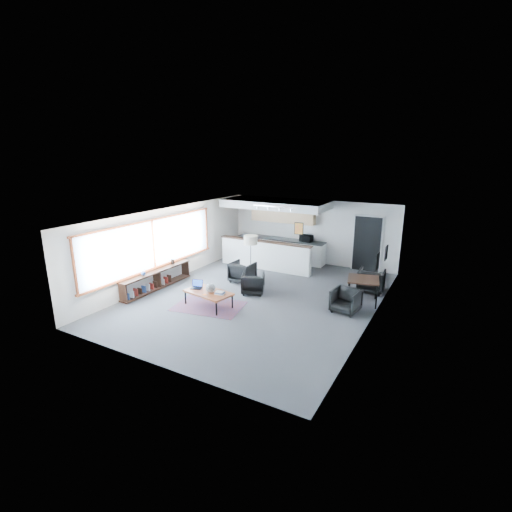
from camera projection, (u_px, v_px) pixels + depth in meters
The scene contains 21 objects.
room at pixel (258, 257), 11.39m from camera, with size 7.02×9.02×2.62m.
window at pixel (153, 245), 12.22m from camera, with size 0.10×5.95×1.66m.
console at pixel (156, 280), 12.32m from camera, with size 0.35×3.00×0.80m.
kitchenette at pixel (276, 230), 15.05m from camera, with size 4.20×1.96×2.60m.
doorway at pixel (367, 243), 14.09m from camera, with size 1.10×0.12×2.15m.
track_light at pixel (273, 207), 13.19m from camera, with size 1.60×0.07×0.15m.
wall_art_lower at pixel (377, 262), 10.03m from camera, with size 0.03×0.38×0.48m.
wall_art_upper at pixel (386, 253), 11.14m from camera, with size 0.03×0.34×0.44m.
kilim_rug at pixel (209, 306), 11.01m from camera, with size 2.21×1.70×0.01m.
coffee_table at pixel (208, 293), 10.90m from camera, with size 1.53×1.00×0.46m.
laptop at pixel (197, 286), 11.20m from camera, with size 0.39×0.35×0.23m.
ceramic_pot at pixel (210, 288), 10.79m from camera, with size 0.28×0.28×0.28m.
book_stack at pixel (220, 293), 10.69m from camera, with size 0.30×0.26×0.08m.
coaster at pixel (205, 295), 10.65m from camera, with size 0.13×0.13×0.01m.
armchair_left at pixel (242, 271), 13.02m from camera, with size 0.77×0.72×0.79m, color black.
armchair_right at pixel (253, 282), 11.97m from camera, with size 0.70×0.66×0.72m, color black.
floor_lamp at pixel (251, 242), 12.81m from camera, with size 0.59×0.59×1.66m.
dining_table at pixel (363, 281), 11.12m from camera, with size 1.08×1.08×0.76m.
dining_chair_near at pixel (346, 301), 10.55m from camera, with size 0.62×0.58×0.64m, color black.
dining_chair_far at pixel (371, 281), 12.10m from camera, with size 0.68×0.64×0.70m, color black.
microwave at pixel (306, 238), 14.97m from camera, with size 0.49×0.27×0.33m, color black.
Camera 1 is at (5.28, -9.61, 4.40)m, focal length 26.00 mm.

